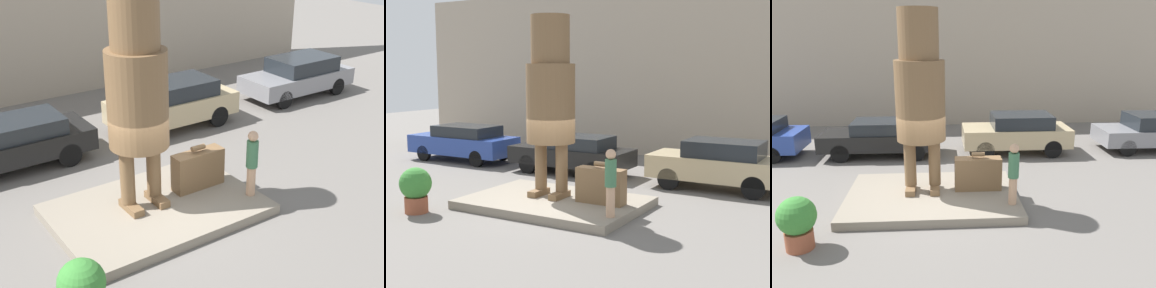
{
  "view_description": "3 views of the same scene",
  "coord_description": "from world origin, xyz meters",
  "views": [
    {
      "loc": [
        -5.67,
        -9.69,
        6.8
      ],
      "look_at": [
        0.89,
        -0.21,
        1.71
      ],
      "focal_mm": 50.0,
      "sensor_mm": 36.0,
      "label": 1
    },
    {
      "loc": [
        7.97,
        -12.46,
        3.91
      ],
      "look_at": [
        0.84,
        -0.13,
        1.89
      ],
      "focal_mm": 50.0,
      "sensor_mm": 36.0,
      "label": 2
    },
    {
      "loc": [
        0.26,
        -10.15,
        4.67
      ],
      "look_at": [
        0.92,
        -0.24,
        1.78
      ],
      "focal_mm": 35.0,
      "sensor_mm": 36.0,
      "label": 3
    }
  ],
  "objects": [
    {
      "name": "statue_figure",
      "position": [
        -0.27,
        0.24,
        3.25
      ],
      "size": [
        1.39,
        1.39,
        5.14
      ],
      "color": "brown",
      "rests_on": "pedestal"
    },
    {
      "name": "parked_car_black",
      "position": [
        -2.05,
        4.45,
        0.79
      ],
      "size": [
        4.63,
        1.75,
        1.44
      ],
      "rotation": [
        0.0,
        0.0,
        3.14
      ],
      "color": "black",
      "rests_on": "ground_plane"
    },
    {
      "name": "giant_suitcase",
      "position": [
        1.36,
        0.2,
        0.74
      ],
      "size": [
        1.37,
        0.44,
        1.16
      ],
      "color": "brown",
      "rests_on": "pedestal"
    },
    {
      "name": "parked_car_grey",
      "position": [
        9.24,
        4.54,
        0.82
      ],
      "size": [
        4.57,
        1.83,
        1.54
      ],
      "rotation": [
        0.0,
        0.0,
        3.14
      ],
      "color": "gray",
      "rests_on": "ground_plane"
    },
    {
      "name": "ground_plane",
      "position": [
        0.0,
        0.0,
        0.0
      ],
      "size": [
        60.0,
        60.0,
        0.0
      ],
      "primitive_type": "plane",
      "color": "slate"
    },
    {
      "name": "building_backdrop",
      "position": [
        0.0,
        10.04,
        3.74
      ],
      "size": [
        28.0,
        0.6,
        7.48
      ],
      "color": "tan",
      "rests_on": "ground_plane"
    },
    {
      "name": "parked_car_tan",
      "position": [
        3.4,
        4.51,
        0.87
      ],
      "size": [
        4.32,
        1.79,
        1.62
      ],
      "rotation": [
        0.0,
        0.0,
        3.14
      ],
      "color": "tan",
      "rests_on": "ground_plane"
    },
    {
      "name": "planter_pot",
      "position": [
        -2.96,
        -2.38,
        0.69
      ],
      "size": [
        0.87,
        0.87,
        1.25
      ],
      "color": "brown",
      "rests_on": "ground_plane"
    },
    {
      "name": "pedestal",
      "position": [
        0.0,
        0.0,
        0.12
      ],
      "size": [
        4.92,
        3.39,
        0.24
      ],
      "color": "gray",
      "rests_on": "ground_plane"
    },
    {
      "name": "tourist",
      "position": [
        2.2,
        -0.88,
        1.18
      ],
      "size": [
        0.29,
        0.29,
        1.71
      ],
      "color": "tan",
      "rests_on": "pedestal"
    }
  ]
}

